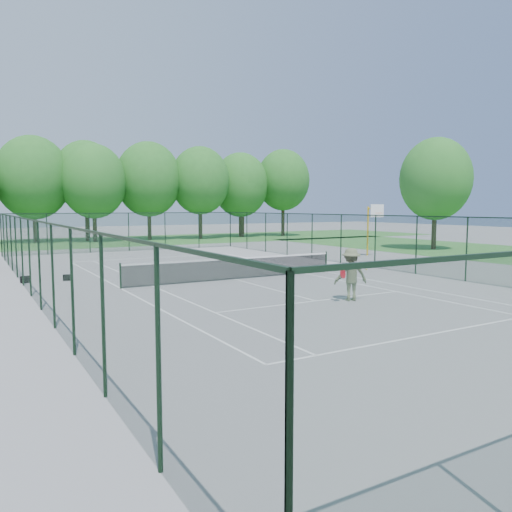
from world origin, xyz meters
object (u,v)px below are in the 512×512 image
object	(u,v)px
tennis_net	(235,267)
basketball_goal	(373,220)
sports_bag_a	(25,280)
tennis_player	(351,274)

from	to	relation	value
tennis_net	basketball_goal	bearing A→B (deg)	21.05
sports_bag_a	tennis_net	bearing A→B (deg)	-47.28
tennis_net	basketball_goal	distance (m)	14.92
tennis_net	tennis_player	distance (m)	7.08
tennis_net	basketball_goal	world-z (taller)	basketball_goal
tennis_net	tennis_player	size ratio (longest dim) A/B	5.46
tennis_player	tennis_net	bearing A→B (deg)	99.65
sports_bag_a	tennis_player	bearing A→B (deg)	-70.98
tennis_net	tennis_player	xyz separation A→B (m)	(1.18, -6.97, 0.40)
basketball_goal	tennis_player	xyz separation A→B (m)	(-12.61, -12.28, -1.59)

